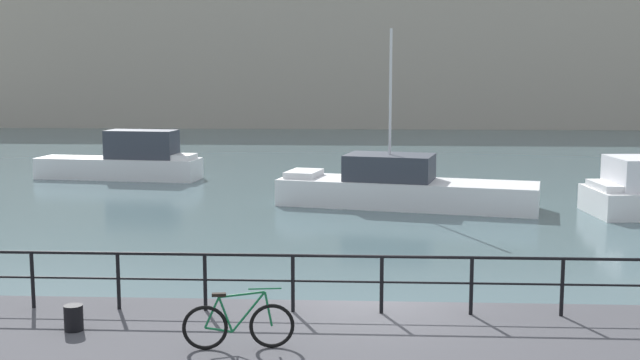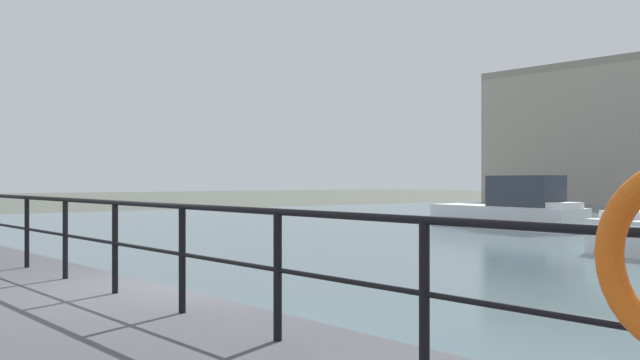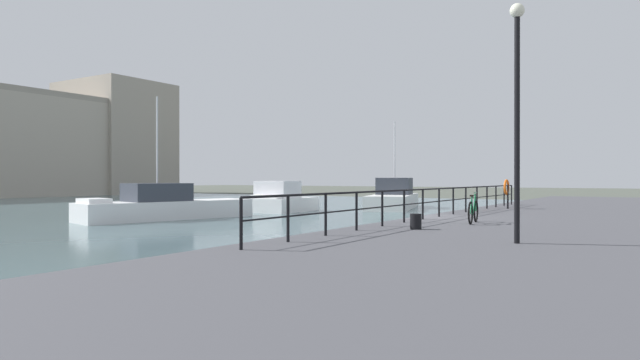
# 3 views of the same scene
# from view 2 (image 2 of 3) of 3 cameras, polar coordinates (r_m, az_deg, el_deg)

# --- Properties ---
(ground_plane) EXTENTS (240.00, 240.00, 0.00)m
(ground_plane) POSITION_cam_2_polar(r_m,az_deg,el_deg) (9.47, -11.87, -13.10)
(ground_plane) COLOR #4C5147
(moored_green_narrowboat) EXTENTS (8.03, 2.78, 2.35)m
(moored_green_narrowboat) POSITION_cam_2_polar(r_m,az_deg,el_deg) (33.21, 14.70, -2.23)
(moored_green_narrowboat) COLOR white
(moored_green_narrowboat) RESTS_ON water_basin
(quay_railing) EXTENTS (22.61, 0.07, 1.08)m
(quay_railing) POSITION_cam_2_polar(r_m,az_deg,el_deg) (8.77, -15.73, -3.75)
(quay_railing) COLOR black
(quay_railing) RESTS_ON quay_promenade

